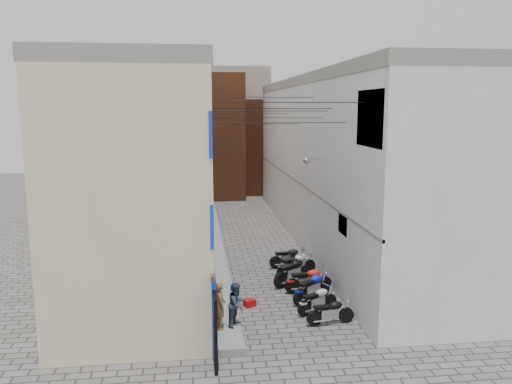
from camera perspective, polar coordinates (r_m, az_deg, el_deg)
name	(u,v)px	position (r m, az deg, el deg)	size (l,w,h in m)	color
ground	(298,353)	(15.91, 4.85, -17.88)	(90.00, 90.00, 0.00)	#595654
plinth	(213,240)	(27.77, -4.88, -5.46)	(0.90, 26.00, 0.25)	gray
building_left	(157,162)	(26.97, -11.25, 3.40)	(5.10, 27.00, 9.00)	beige
building_right	(340,159)	(28.10, 9.53, 3.71)	(5.94, 26.00, 9.00)	silver
building_far_brick_left	(206,136)	(41.87, -5.72, 6.38)	(6.00, 6.00, 10.00)	brown
building_far_brick_right	(262,146)	(44.33, 0.74, 5.31)	(5.00, 6.00, 8.00)	brown
building_far_concrete	(226,127)	(47.92, -3.50, 7.42)	(8.00, 5.00, 11.00)	gray
far_shopfront	(233,186)	(39.59, -2.63, 0.70)	(2.00, 0.30, 2.40)	black
overhead_wires	(264,113)	(21.65, 0.91, 9.06)	(5.80, 13.02, 1.32)	black
motorcycle_a	(331,311)	(17.68, 8.52, -13.26)	(0.54, 1.70, 0.99)	black
motorcycle_b	(318,299)	(18.58, 7.05, -12.00)	(0.56, 1.78, 1.03)	#B1B0B5
motorcycle_c	(313,286)	(19.57, 6.48, -10.58)	(0.66, 2.08, 1.20)	#0B1BAC
motorcycle_d	(309,279)	(20.38, 6.02, -9.83)	(0.62, 1.97, 1.14)	red
motorcycle_e	(293,270)	(21.21, 4.28, -8.87)	(0.68, 2.14, 1.24)	black
motorcycle_f	(296,263)	(22.12, 4.65, -8.14)	(0.66, 2.08, 1.20)	silver
motorcycle_g	(289,256)	(23.31, 3.79, -7.36)	(0.58, 1.85, 1.07)	black
person_a	(220,305)	(16.55, -4.13, -12.81)	(0.57, 0.37, 1.56)	brown
person_b	(237,304)	(16.76, -2.22, -12.68)	(0.71, 0.55, 1.46)	#2F3646
water_jug_near	(236,296)	(19.46, -2.35, -11.77)	(0.31, 0.31, 0.48)	#2B81D7
water_jug_far	(235,291)	(19.88, -2.46, -11.21)	(0.35, 0.35, 0.54)	#2255AB
red_crate	(250,303)	(19.10, -0.73, -12.55)	(0.41, 0.31, 0.26)	#9C0B0C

